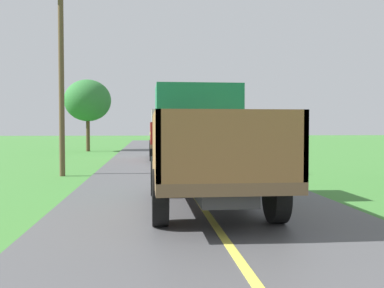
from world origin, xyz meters
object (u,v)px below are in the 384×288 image
banana_truck_near (202,142)px  roadside_tree_mid_right (88,101)px  utility_pole_roadside (61,62)px  banana_truck_far (170,133)px

banana_truck_near → roadside_tree_mid_right: roadside_tree_mid_right is taller
banana_truck_near → utility_pole_roadside: (-4.43, 6.45, 2.75)m
banana_truck_near → banana_truck_far: bearing=89.8°
banana_truck_near → utility_pole_roadside: bearing=124.5°
banana_truck_near → banana_truck_far: 14.81m
utility_pole_roadside → banana_truck_near: bearing=-55.5°
roadside_tree_mid_right → banana_truck_far: bearing=-56.4°
banana_truck_near → roadside_tree_mid_right: 24.42m
banana_truck_far → roadside_tree_mid_right: 10.83m
utility_pole_roadside → roadside_tree_mid_right: (-1.37, 17.15, -0.37)m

